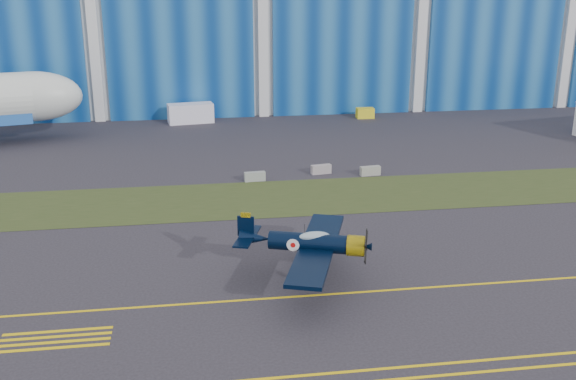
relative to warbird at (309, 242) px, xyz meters
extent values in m
plane|color=#2F2D35|center=(3.02, 3.10, -2.79)|extent=(260.00, 260.00, 0.00)
cube|color=#475128|center=(3.02, 17.10, -2.77)|extent=(260.00, 10.00, 0.02)
cube|color=navy|center=(3.02, 52.30, 7.21)|extent=(220.00, 0.60, 20.00)
cube|color=yellow|center=(3.02, -1.90, -2.78)|extent=(200.00, 0.20, 0.02)
cube|color=yellow|center=(3.02, -11.40, -2.78)|extent=(80.00, 0.20, 0.02)
cube|color=yellow|center=(3.02, -10.40, -2.78)|extent=(80.00, 0.20, 0.02)
cube|color=white|center=(-7.03, 49.52, -1.52)|extent=(6.15, 3.21, 2.54)
cube|color=yellow|center=(16.57, 49.07, -2.10)|extent=(2.39, 1.53, 1.37)
cube|color=gray|center=(-1.23, 22.41, -2.34)|extent=(2.05, 0.79, 0.90)
cube|color=#9A9096|center=(5.53, 23.93, -2.34)|extent=(2.07, 0.93, 0.90)
cube|color=gray|center=(10.22, 22.69, -2.34)|extent=(2.05, 0.82, 0.90)
camera|label=1|loc=(-7.10, -39.01, 16.50)|focal=42.00mm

